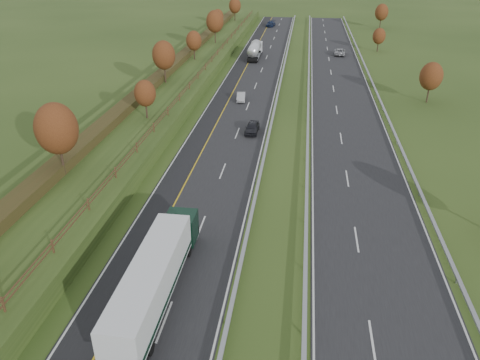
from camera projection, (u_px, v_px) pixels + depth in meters
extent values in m
plane|color=#2E4418|center=(289.00, 116.00, 70.26)|extent=(400.00, 400.00, 0.00)
cube|color=black|center=(241.00, 104.00, 75.63)|extent=(10.50, 200.00, 0.04)
cube|color=black|center=(344.00, 108.00, 73.65)|extent=(10.50, 200.00, 0.04)
cube|color=black|center=(218.00, 103.00, 76.07)|extent=(3.00, 200.00, 0.04)
cube|color=silver|center=(210.00, 103.00, 76.22)|extent=(0.15, 200.00, 0.01)
cube|color=gold|center=(227.00, 103.00, 75.88)|extent=(0.15, 200.00, 0.01)
cube|color=silver|center=(272.00, 105.00, 75.01)|extent=(0.15, 200.00, 0.01)
cube|color=silver|center=(312.00, 107.00, 74.24)|extent=(0.15, 200.00, 0.01)
cube|color=silver|center=(377.00, 109.00, 73.03)|extent=(0.15, 200.00, 0.01)
cube|color=silver|center=(164.00, 321.00, 32.18)|extent=(0.15, 4.00, 0.01)
cube|color=silver|center=(372.00, 342.00, 30.51)|extent=(0.15, 4.00, 0.01)
cube|color=silver|center=(201.00, 227.00, 42.78)|extent=(0.15, 4.00, 0.01)
cube|color=silver|center=(357.00, 239.00, 41.10)|extent=(0.15, 4.00, 0.01)
cube|color=silver|center=(223.00, 171.00, 53.38)|extent=(0.15, 4.00, 0.01)
cube|color=silver|center=(347.00, 178.00, 51.70)|extent=(0.15, 4.00, 0.01)
cube|color=silver|center=(237.00, 133.00, 63.98)|extent=(0.15, 4.00, 0.01)
cube|color=silver|center=(341.00, 138.00, 62.30)|extent=(0.15, 4.00, 0.01)
cube|color=silver|center=(248.00, 106.00, 74.58)|extent=(0.15, 4.00, 0.01)
cube|color=silver|center=(337.00, 110.00, 72.90)|extent=(0.15, 4.00, 0.01)
cube|color=silver|center=(256.00, 86.00, 85.18)|extent=(0.15, 4.00, 0.01)
cube|color=silver|center=(333.00, 89.00, 83.50)|extent=(0.15, 4.00, 0.01)
cube|color=silver|center=(262.00, 70.00, 95.78)|extent=(0.15, 4.00, 0.01)
cube|color=silver|center=(331.00, 72.00, 94.10)|extent=(0.15, 4.00, 0.01)
cube|color=silver|center=(267.00, 57.00, 106.37)|extent=(0.15, 4.00, 0.01)
cube|color=silver|center=(329.00, 59.00, 104.70)|extent=(0.15, 4.00, 0.01)
cube|color=silver|center=(271.00, 47.00, 116.97)|extent=(0.15, 4.00, 0.01)
cube|color=silver|center=(327.00, 48.00, 115.30)|extent=(0.15, 4.00, 0.01)
cube|color=silver|center=(274.00, 38.00, 127.57)|extent=(0.15, 4.00, 0.01)
cube|color=silver|center=(326.00, 39.00, 125.89)|extent=(0.15, 4.00, 0.01)
cube|color=silver|center=(277.00, 31.00, 138.17)|extent=(0.15, 4.00, 0.01)
cube|color=silver|center=(325.00, 32.00, 136.49)|extent=(0.15, 4.00, 0.01)
cube|color=silver|center=(279.00, 25.00, 148.77)|extent=(0.15, 4.00, 0.01)
cube|color=silver|center=(324.00, 25.00, 147.09)|extent=(0.15, 4.00, 0.01)
cube|color=silver|center=(281.00, 19.00, 159.37)|extent=(0.15, 4.00, 0.01)
cube|color=silver|center=(323.00, 20.00, 157.69)|extent=(0.15, 4.00, 0.01)
cube|color=#2E4418|center=(162.00, 95.00, 76.74)|extent=(12.00, 200.00, 2.00)
cube|color=#353515|center=(150.00, 85.00, 76.28)|extent=(2.20, 180.00, 1.10)
cube|color=#422B19|center=(189.00, 87.00, 75.50)|extent=(0.08, 184.00, 0.10)
cube|color=#422B19|center=(189.00, 84.00, 75.32)|extent=(0.08, 184.00, 0.10)
cube|color=#422B19|center=(3.00, 304.00, 29.99)|extent=(0.12, 0.12, 1.20)
cube|color=#422B19|center=(53.00, 246.00, 35.73)|extent=(0.12, 0.12, 1.20)
cube|color=#422B19|center=(88.00, 204.00, 41.47)|extent=(0.12, 0.12, 1.20)
cube|color=#422B19|center=(116.00, 172.00, 47.21)|extent=(0.12, 0.12, 1.20)
cube|color=#422B19|center=(137.00, 148.00, 52.95)|extent=(0.12, 0.12, 1.20)
cube|color=#422B19|center=(154.00, 127.00, 58.69)|extent=(0.12, 0.12, 1.20)
cube|color=#422B19|center=(168.00, 111.00, 64.43)|extent=(0.12, 0.12, 1.20)
cube|color=#422B19|center=(179.00, 97.00, 70.17)|extent=(0.12, 0.12, 1.20)
cube|color=#422B19|center=(189.00, 86.00, 75.92)|extent=(0.12, 0.12, 1.20)
cube|color=#422B19|center=(198.00, 76.00, 81.66)|extent=(0.12, 0.12, 1.20)
cube|color=#422B19|center=(205.00, 67.00, 87.40)|extent=(0.12, 0.12, 1.20)
cube|color=#422B19|center=(212.00, 59.00, 93.14)|extent=(0.12, 0.12, 1.20)
cube|color=#422B19|center=(218.00, 52.00, 98.88)|extent=(0.12, 0.12, 1.20)
cube|color=#422B19|center=(223.00, 46.00, 104.62)|extent=(0.12, 0.12, 1.20)
cube|color=#422B19|center=(227.00, 41.00, 110.36)|extent=(0.12, 0.12, 1.20)
cube|color=#422B19|center=(232.00, 36.00, 116.10)|extent=(0.12, 0.12, 1.20)
cube|color=#422B19|center=(235.00, 32.00, 121.84)|extent=(0.12, 0.12, 1.20)
cube|color=#422B19|center=(239.00, 28.00, 127.58)|extent=(0.12, 0.12, 1.20)
cube|color=#422B19|center=(242.00, 24.00, 133.33)|extent=(0.12, 0.12, 1.20)
cube|color=#422B19|center=(245.00, 21.00, 139.07)|extent=(0.12, 0.12, 1.20)
cube|color=#422B19|center=(247.00, 18.00, 144.81)|extent=(0.12, 0.12, 1.20)
cube|color=#422B19|center=(250.00, 15.00, 150.55)|extent=(0.12, 0.12, 1.20)
cube|color=#422B19|center=(252.00, 12.00, 156.29)|extent=(0.12, 0.12, 1.20)
cube|color=#94979D|center=(276.00, 102.00, 74.67)|extent=(0.32, 200.00, 0.18)
cube|color=#94979D|center=(228.00, 325.00, 31.55)|extent=(0.10, 0.14, 0.56)
cube|color=#94979D|center=(242.00, 262.00, 37.73)|extent=(0.10, 0.14, 0.56)
cube|color=#94979D|center=(251.00, 217.00, 43.91)|extent=(0.10, 0.14, 0.56)
cube|color=#94979D|center=(259.00, 183.00, 50.09)|extent=(0.10, 0.14, 0.56)
cube|color=#94979D|center=(265.00, 157.00, 56.28)|extent=(0.10, 0.14, 0.56)
cube|color=#94979D|center=(269.00, 136.00, 62.46)|extent=(0.10, 0.14, 0.56)
cube|color=#94979D|center=(273.00, 118.00, 68.64)|extent=(0.10, 0.14, 0.56)
cube|color=#94979D|center=(276.00, 104.00, 74.82)|extent=(0.10, 0.14, 0.56)
cube|color=#94979D|center=(279.00, 92.00, 81.01)|extent=(0.10, 0.14, 0.56)
cube|color=#94979D|center=(281.00, 81.00, 87.19)|extent=(0.10, 0.14, 0.56)
cube|color=#94979D|center=(283.00, 72.00, 93.37)|extent=(0.10, 0.14, 0.56)
cube|color=#94979D|center=(285.00, 64.00, 99.55)|extent=(0.10, 0.14, 0.56)
cube|color=#94979D|center=(286.00, 57.00, 105.74)|extent=(0.10, 0.14, 0.56)
cube|color=#94979D|center=(288.00, 50.00, 111.92)|extent=(0.10, 0.14, 0.56)
cube|color=#94979D|center=(289.00, 45.00, 118.10)|extent=(0.10, 0.14, 0.56)
cube|color=#94979D|center=(290.00, 40.00, 124.29)|extent=(0.10, 0.14, 0.56)
cube|color=#94979D|center=(291.00, 35.00, 130.47)|extent=(0.10, 0.14, 0.56)
cube|color=#94979D|center=(292.00, 31.00, 136.65)|extent=(0.10, 0.14, 0.56)
cube|color=#94979D|center=(293.00, 27.00, 142.83)|extent=(0.10, 0.14, 0.56)
cube|color=#94979D|center=(293.00, 24.00, 149.02)|extent=(0.10, 0.14, 0.56)
cube|color=#94979D|center=(294.00, 20.00, 155.20)|extent=(0.10, 0.14, 0.56)
cube|color=#94979D|center=(295.00, 17.00, 161.38)|extent=(0.10, 0.14, 0.56)
cube|color=#94979D|center=(308.00, 103.00, 74.06)|extent=(0.32, 200.00, 0.18)
cube|color=#94979D|center=(304.00, 333.00, 30.94)|extent=(0.10, 0.14, 0.56)
cube|color=#94979D|center=(305.00, 268.00, 37.12)|extent=(0.10, 0.14, 0.56)
cube|color=#94979D|center=(306.00, 221.00, 43.30)|extent=(0.10, 0.14, 0.56)
cube|color=#94979D|center=(307.00, 186.00, 49.48)|extent=(0.10, 0.14, 0.56)
cube|color=#94979D|center=(307.00, 159.00, 55.67)|extent=(0.10, 0.14, 0.56)
cube|color=#94979D|center=(308.00, 138.00, 61.85)|extent=(0.10, 0.14, 0.56)
cube|color=#94979D|center=(308.00, 120.00, 68.03)|extent=(0.10, 0.14, 0.56)
cube|color=#94979D|center=(308.00, 105.00, 74.21)|extent=(0.10, 0.14, 0.56)
cube|color=#94979D|center=(308.00, 93.00, 80.40)|extent=(0.10, 0.14, 0.56)
cube|color=#94979D|center=(309.00, 82.00, 86.58)|extent=(0.10, 0.14, 0.56)
cube|color=#94979D|center=(309.00, 73.00, 92.76)|extent=(0.10, 0.14, 0.56)
cube|color=#94979D|center=(309.00, 65.00, 98.94)|extent=(0.10, 0.14, 0.56)
cube|color=#94979D|center=(309.00, 57.00, 105.13)|extent=(0.10, 0.14, 0.56)
cube|color=#94979D|center=(309.00, 51.00, 111.31)|extent=(0.10, 0.14, 0.56)
cube|color=#94979D|center=(309.00, 45.00, 117.49)|extent=(0.10, 0.14, 0.56)
cube|color=#94979D|center=(309.00, 40.00, 123.67)|extent=(0.10, 0.14, 0.56)
cube|color=#94979D|center=(309.00, 36.00, 129.86)|extent=(0.10, 0.14, 0.56)
cube|color=#94979D|center=(309.00, 31.00, 136.04)|extent=(0.10, 0.14, 0.56)
cube|color=#94979D|center=(310.00, 27.00, 142.22)|extent=(0.10, 0.14, 0.56)
cube|color=#94979D|center=(310.00, 24.00, 148.40)|extent=(0.10, 0.14, 0.56)
cube|color=#94979D|center=(310.00, 21.00, 154.59)|extent=(0.10, 0.14, 0.56)
cube|color=#94979D|center=(310.00, 18.00, 160.77)|extent=(0.10, 0.14, 0.56)
cube|color=#94979D|center=(383.00, 106.00, 72.68)|extent=(0.32, 200.00, 0.18)
cube|color=#94979D|center=(457.00, 280.00, 35.74)|extent=(0.10, 0.14, 0.56)
cube|color=#94979D|center=(419.00, 193.00, 48.11)|extent=(0.10, 0.14, 0.56)
cube|color=#94979D|center=(397.00, 142.00, 60.47)|extent=(0.10, 0.14, 0.56)
cube|color=#94979D|center=(382.00, 108.00, 72.84)|extent=(0.10, 0.14, 0.56)
cube|color=#94979D|center=(372.00, 84.00, 85.20)|extent=(0.10, 0.14, 0.56)
cube|color=#94979D|center=(364.00, 66.00, 97.57)|extent=(0.10, 0.14, 0.56)
cube|color=#94979D|center=(358.00, 52.00, 109.93)|extent=(0.10, 0.14, 0.56)
cube|color=#94979D|center=(354.00, 41.00, 122.30)|extent=(0.10, 0.14, 0.56)
cube|color=#94979D|center=(350.00, 32.00, 134.66)|extent=(0.10, 0.14, 0.56)
cube|color=#94979D|center=(346.00, 25.00, 147.03)|extent=(0.10, 0.14, 0.56)
cube|color=#94979D|center=(344.00, 18.00, 159.39)|extent=(0.10, 0.14, 0.56)
cylinder|color=#2D2116|center=(62.00, 161.00, 47.43)|extent=(0.24, 0.24, 3.15)
ellipsoid|color=#4B2310|center=(56.00, 129.00, 45.86)|extent=(4.20, 4.20, 5.25)
cylinder|color=#2D2116|center=(147.00, 110.00, 63.19)|extent=(0.24, 0.24, 2.16)
ellipsoid|color=#4B2310|center=(145.00, 93.00, 62.11)|extent=(2.88, 2.88, 3.60)
cylinder|color=#2D2116|center=(165.00, 74.00, 79.23)|extent=(0.24, 0.24, 2.88)
ellipsoid|color=#4B2310|center=(164.00, 55.00, 77.79)|extent=(3.84, 3.84, 4.80)
cylinder|color=#2D2116|center=(194.00, 54.00, 95.13)|extent=(0.24, 0.24, 2.34)
ellipsoid|color=#4B2310|center=(194.00, 41.00, 93.96)|extent=(3.12, 3.12, 3.90)
cylinder|color=#2D2116|center=(215.00, 36.00, 110.74)|extent=(0.24, 0.24, 3.06)
ellipsoid|color=#4B2310|center=(215.00, 21.00, 109.21)|extent=(4.08, 4.08, 5.10)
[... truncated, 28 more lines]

